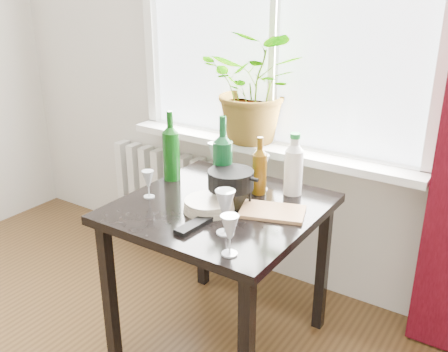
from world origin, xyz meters
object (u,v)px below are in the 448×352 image
Objects in this scene: cleaning_bottle at (294,164)px; wineglass_front_left at (148,184)px; radiator at (166,191)px; wineglass_front_right at (225,212)px; bottle_amber at (260,165)px; wineglass_far_right at (230,235)px; wine_bottle_right at (223,156)px; table at (220,223)px; potted_plant at (257,87)px; fondue_pot at (231,187)px; tv_remote at (194,225)px; cutting_board at (272,212)px; wineglass_back_center at (261,172)px; plate_stack at (209,205)px; wine_bottle_left at (171,145)px; wineglass_back_left at (214,157)px.

wineglass_front_left is (-0.53, -0.40, -0.08)m from cleaning_bottle.
radiator is 4.24× the size of wineglass_front_right.
bottle_amber is 0.59m from wineglass_far_right.
wine_bottle_right is 2.90× the size of wineglass_front_left.
bottle_amber is at bearing 109.20° from wineglass_far_right.
table is 1.41× the size of potted_plant.
fondue_pot is 0.28m from tv_remote.
cutting_board is (0.29, -0.05, -0.18)m from wine_bottle_right.
wineglass_front_right is at bearing -104.66° from cutting_board.
wineglass_front_right is at bearing -77.56° from wineglass_back_center.
wineglass_front_left is (-0.40, -0.32, -0.07)m from bottle_amber.
tv_remote is (-0.04, -0.45, -0.13)m from bottle_amber.
wine_bottle_left is at bearing 151.38° from plate_stack.
wineglass_front_right is at bearing -39.64° from radiator.
potted_plant reaches higher than bottle_amber.
bottle_amber is at bearing -71.46° from wineglass_back_center.
wine_bottle_right is 2.05× the size of tv_remote.
wine_bottle_right is at bearing 108.31° from tv_remote.
bottle_amber is (0.93, -0.42, 0.50)m from radiator.
wineglass_far_right is (0.10, -0.13, -0.01)m from wineglass_front_right.
wineglass_front_right is 0.70m from wineglass_back_left.
wineglass_front_right is 1.05× the size of wineglass_back_center.
wine_bottle_left reaches higher than cleaning_bottle.
bottle_amber is 0.32m from plate_stack.
tv_remote is (0.30, -0.58, -0.07)m from wineglass_back_left.
radiator is 1.29m from cutting_board.
table is at bearing 84.35° from plate_stack.
wineglass_far_right is at bearing -85.03° from cutting_board.
wineglass_front_right is at bearing -11.75° from wineglass_front_left.
plate_stack is at bearing -28.62° from wine_bottle_left.
potted_plant is 2.67× the size of plate_stack.
tv_remote is at bearing -62.86° from wineglass_back_left.
tv_remote is (-0.18, -0.53, -0.14)m from cleaning_bottle.
wineglass_far_right is 0.72× the size of plate_stack.
wine_bottle_right is at bearing 38.56° from wineglass_front_left.
wine_bottle_left is 1.59× the size of plate_stack.
wineglass_back_left is at bearing 121.19° from tv_remote.
bottle_amber is 1.78× the size of wineglass_back_left.
fondue_pot is (0.29, -0.30, 0.00)m from wineglass_back_left.
wineglass_back_center is 0.96× the size of tv_remote.
plate_stack is 0.82× the size of cutting_board.
wine_bottle_right reaches higher than wineglass_front_left.
tv_remote is (0.21, -0.86, -0.40)m from potted_plant.
wineglass_front_left reaches higher than table.
wineglass_front_right is 1.17× the size of wineglass_far_right.
wineglass_back_left is at bearing 121.53° from plate_stack.
cleaning_bottle reaches higher than tv_remote.
wine_bottle_right reaches higher than plate_stack.
bottle_amber reaches higher than wineglass_back_center.
wineglass_back_center is at bearing -22.46° from radiator.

